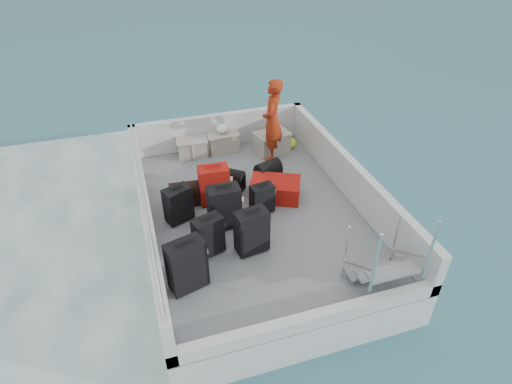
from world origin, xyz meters
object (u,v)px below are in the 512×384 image
Objects in this scene: crate_2 at (223,142)px; passenger at (272,121)px; suitcase_1 at (208,236)px; suitcase_3 at (252,232)px; suitcase_0 at (187,266)px; crate_1 at (200,146)px; crate_0 at (192,148)px; suitcase_7 at (262,199)px; suitcase_4 at (224,207)px; crate_3 at (272,143)px; suitcase_5 at (214,185)px; suitcase_2 at (178,205)px; suitcase_8 at (275,189)px.

crate_2 is 1.22m from passenger.
suitcase_3 reaches higher than suitcase_1.
suitcase_0 is 0.70m from suitcase_1.
crate_1 is 0.48m from crate_2.
crate_0 is (0.30, 2.93, -0.15)m from suitcase_1.
suitcase_0 reaches higher than suitcase_7.
suitcase_4 is 2.57m from crate_3.
suitcase_4 is 1.38× the size of suitcase_7.
suitcase_0 reaches higher than suitcase_3.
crate_3 is (1.52, 1.39, -0.15)m from suitcase_5.
suitcase_0 is 1.19× the size of crate_3.
suitcase_7 reaches higher than crate_3.
crate_0 is at bearing 168.87° from crate_3.
suitcase_0 is 3.80m from crate_2.
suitcase_2 reaches higher than crate_1.
crate_2 is at bearing 37.19° from suitcase_2.
crate_0 is at bearing -82.14° from passenger.
crate_1 is (0.10, 1.75, -0.18)m from suitcase_5.
suitcase_7 is 0.63× the size of suitcase_8.
passenger reaches higher than suitcase_0.
suitcase_5 is 1.08× the size of crate_3.
passenger is at bearing 36.79° from suitcase_0.
suitcase_7 is (1.34, -0.21, -0.04)m from suitcase_2.
suitcase_0 is 3.70m from passenger.
crate_1 is at bearing 47.88° from suitcase_2.
suitcase_2 reaches higher than suitcase_8.
suitcase_0 is 1.11m from suitcase_3.
suitcase_2 reaches higher than crate_2.
suitcase_7 is 0.51m from suitcase_8.
suitcase_1 is 2.95m from crate_0.
crate_3 is at bearing 16.12° from suitcase_2.
crate_1 is (-0.14, 3.11, -0.19)m from suitcase_3.
crate_2 reaches higher than crate_0.
passenger reaches higher than crate_3.
suitcase_5 is (0.66, 0.31, 0.04)m from suitcase_2.
suitcase_3 reaches higher than crate_3.
suitcase_4 reaches higher than crate_1.
suitcase_0 is 1.11× the size of suitcase_5.
suitcase_1 is 3.23m from crate_3.
suitcase_1 is 1.20× the size of suitcase_7.
crate_1 is at bearing 90.37° from suitcase_5.
suitcase_5 is 0.82× the size of suitcase_8.
suitcase_3 is (1.02, 0.43, -0.03)m from suitcase_0.
suitcase_4 reaches higher than suitcase_1.
suitcase_8 is (1.41, 1.06, -0.15)m from suitcase_1.
passenger is (1.50, -0.55, 0.64)m from crate_0.
passenger reaches higher than suitcase_4.
suitcase_0 reaches higher than crate_0.
suitcase_7 is at bearing -30.67° from suitcase_2.
crate_3 is at bearing 53.62° from suitcase_4.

